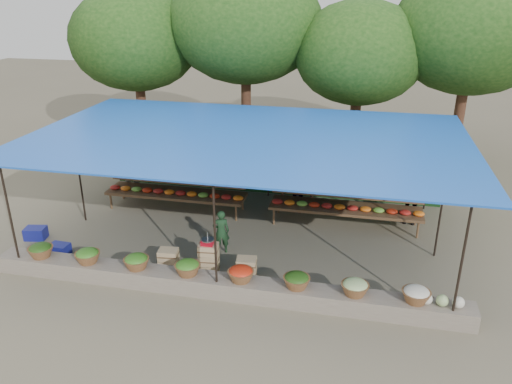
% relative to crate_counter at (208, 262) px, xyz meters
% --- Properties ---
extents(ground, '(60.00, 60.00, 0.00)m').
position_rel_crate_counter_xyz_m(ground, '(0.48, 2.00, -0.31)').
color(ground, '#67604C').
rests_on(ground, ground).
extents(stone_curb, '(10.60, 0.55, 0.40)m').
position_rel_crate_counter_xyz_m(stone_curb, '(0.48, -0.75, -0.11)').
color(stone_curb, '#675C52').
rests_on(stone_curb, ground).
extents(stall_canopy, '(10.80, 6.60, 2.82)m').
position_rel_crate_counter_xyz_m(stall_canopy, '(0.48, 2.08, 2.36)').
color(stall_canopy, black).
rests_on(stall_canopy, ground).
extents(produce_baskets, '(8.98, 0.58, 0.34)m').
position_rel_crate_counter_xyz_m(produce_baskets, '(0.38, -0.75, 0.25)').
color(produce_baskets, brown).
rests_on(produce_baskets, stone_curb).
extents(netting_backdrop, '(10.60, 0.06, 2.50)m').
position_rel_crate_counter_xyz_m(netting_backdrop, '(0.48, 5.15, 0.94)').
color(netting_backdrop, '#17411D').
rests_on(netting_backdrop, ground).
extents(tree_row, '(16.51, 5.50, 7.12)m').
position_rel_crate_counter_xyz_m(tree_row, '(0.99, 8.09, 4.39)').
color(tree_row, '#3D2416').
rests_on(tree_row, ground).
extents(fruit_table_left, '(4.21, 0.95, 0.93)m').
position_rel_crate_counter_xyz_m(fruit_table_left, '(-2.01, 3.35, 0.30)').
color(fruit_table_left, '#4A351D').
rests_on(fruit_table_left, ground).
extents(fruit_table_right, '(4.21, 0.95, 0.93)m').
position_rel_crate_counter_xyz_m(fruit_table_right, '(2.99, 3.35, 0.30)').
color(fruit_table_right, '#4A351D').
rests_on(fruit_table_right, ground).
extents(crate_counter, '(2.39, 0.39, 0.77)m').
position_rel_crate_counter_xyz_m(crate_counter, '(0.00, 0.00, 0.00)').
color(crate_counter, tan).
rests_on(crate_counter, ground).
extents(weighing_scale, '(0.29, 0.29, 0.31)m').
position_rel_crate_counter_xyz_m(weighing_scale, '(0.02, -0.00, 0.53)').
color(weighing_scale, '#AC0D1F').
rests_on(weighing_scale, crate_counter).
extents(vendor_seated, '(0.49, 0.42, 1.15)m').
position_rel_crate_counter_xyz_m(vendor_seated, '(0.03, 1.05, 0.27)').
color(vendor_seated, '#1B3C20').
rests_on(vendor_seated, ground).
extents(customer_left, '(0.90, 0.70, 1.84)m').
position_rel_crate_counter_xyz_m(customer_left, '(-3.71, 3.90, 0.61)').
color(customer_left, slate).
rests_on(customer_left, ground).
extents(customer_mid, '(1.00, 0.62, 1.50)m').
position_rel_crate_counter_xyz_m(customer_mid, '(1.56, 3.87, 0.44)').
color(customer_mid, slate).
rests_on(customer_mid, ground).
extents(customer_right, '(0.97, 0.52, 1.58)m').
position_rel_crate_counter_xyz_m(customer_right, '(4.77, 3.86, 0.48)').
color(customer_right, slate).
rests_on(customer_right, ground).
extents(blue_crate_front, '(0.49, 0.36, 0.28)m').
position_rel_crate_counter_xyz_m(blue_crate_front, '(-3.90, 0.06, -0.17)').
color(blue_crate_front, navy).
rests_on(blue_crate_front, ground).
extents(blue_crate_back, '(0.59, 0.47, 0.32)m').
position_rel_crate_counter_xyz_m(blue_crate_back, '(-5.01, 0.69, -0.15)').
color(blue_crate_back, navy).
rests_on(blue_crate_back, ground).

